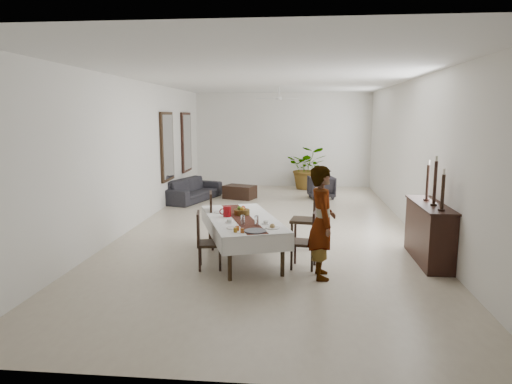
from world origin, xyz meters
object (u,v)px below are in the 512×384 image
(dining_table_top, at_px, (242,220))
(sideboard_body, at_px, (429,233))
(woman, at_px, (322,222))
(sofa, at_px, (193,190))
(red_pitcher, at_px, (227,211))

(dining_table_top, bearing_deg, sideboard_body, -16.99)
(dining_table_top, xyz_separation_m, sideboard_body, (3.14, 0.12, -0.20))
(woman, distance_m, sideboard_body, 2.10)
(dining_table_top, xyz_separation_m, sofa, (-2.11, 5.23, -0.36))
(red_pitcher, xyz_separation_m, sideboard_body, (3.41, 0.06, -0.32))
(sideboard_body, bearing_deg, woman, -152.19)
(sideboard_body, bearing_deg, sofa, 135.76)
(woman, bearing_deg, red_pitcher, 54.89)
(dining_table_top, bearing_deg, sofa, 92.88)
(dining_table_top, relative_size, sofa, 1.04)
(red_pitcher, distance_m, sideboard_body, 3.42)
(red_pitcher, height_order, sofa, red_pitcher)
(dining_table_top, bearing_deg, red_pitcher, 149.04)
(red_pitcher, bearing_deg, woman, -29.80)
(woman, relative_size, sideboard_body, 1.07)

